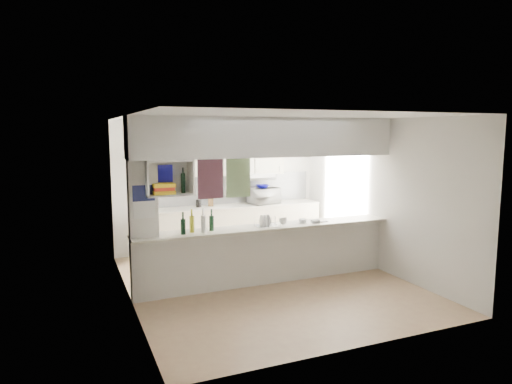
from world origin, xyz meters
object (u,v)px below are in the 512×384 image
dish_rack (267,222)px  wine_bottles (198,224)px  microwave (264,196)px  bowl (262,186)px

dish_rack → wine_bottles: (-1.11, 0.00, 0.05)m
microwave → dish_rack: microwave is taller
microwave → dish_rack: size_ratio=1.56×
microwave → wine_bottles: 2.89m
microwave → bowl: 0.20m
bowl → wine_bottles: (-1.95, -2.10, -0.23)m
wine_bottles → bowl: bearing=47.1°
microwave → bowl: bearing=-4.2°
bowl → dish_rack: bowl is taller
bowl → dish_rack: (-0.84, -2.10, -0.28)m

